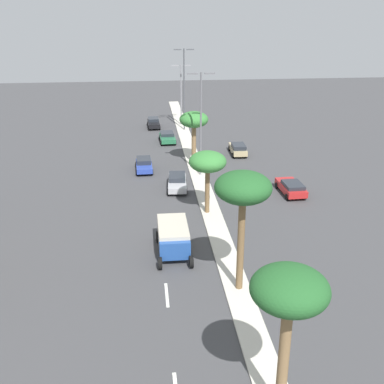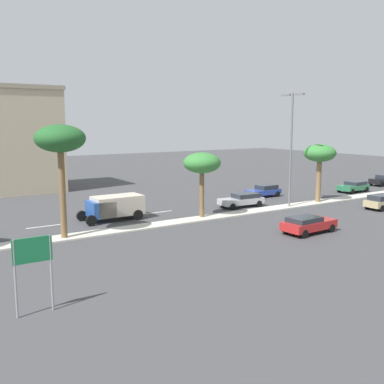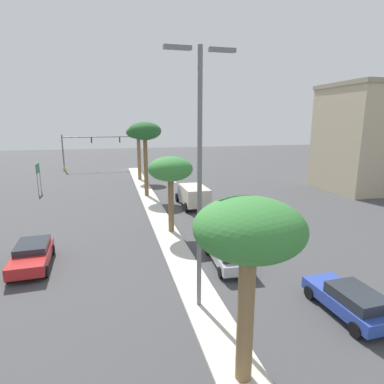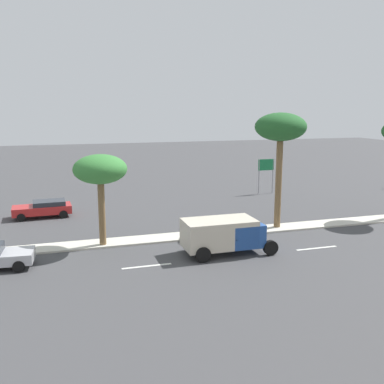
{
  "view_description": "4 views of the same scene",
  "coord_description": "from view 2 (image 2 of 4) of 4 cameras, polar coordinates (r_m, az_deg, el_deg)",
  "views": [
    {
      "loc": [
        -5.84,
        -4.62,
        18.0
      ],
      "look_at": [
        -2.13,
        31.47,
        3.52
      ],
      "focal_mm": 44.76,
      "sensor_mm": 36.0,
      "label": 1
    },
    {
      "loc": [
        32.09,
        12.74,
        8.5
      ],
      "look_at": [
        0.61,
        33.23,
        2.63
      ],
      "focal_mm": 42.08,
      "sensor_mm": 36.0,
      "label": 2
    },
    {
      "loc": [
        3.78,
        57.83,
        8.36
      ],
      "look_at": [
        -3.62,
        28.66,
        1.67
      ],
      "focal_mm": 29.73,
      "sensor_mm": 36.0,
      "label": 3
    },
    {
      "loc": [
        -27.59,
        37.32,
        8.71
      ],
      "look_at": [
        1.95,
        28.29,
        2.7
      ],
      "focal_mm": 41.02,
      "sensor_mm": 36.0,
      "label": 4
    }
  ],
  "objects": [
    {
      "name": "palm_tree_near",
      "position": [
        49.03,
        15.88,
        4.58
      ],
      "size": [
        3.36,
        3.36,
        6.09
      ],
      "color": "olive",
      "rests_on": "median_curb"
    },
    {
      "name": "street_lamp_inboard",
      "position": [
        45.48,
        12.46,
        6.22
      ],
      "size": [
        2.9,
        0.24,
        11.14
      ],
      "color": "slate",
      "rests_on": "median_curb"
    },
    {
      "name": "median_curb",
      "position": [
        45.25,
        10.55,
        -2.02
      ],
      "size": [
        1.8,
        86.99,
        0.12
      ],
      "primitive_type": "cube",
      "color": "beige",
      "rests_on": "ground"
    },
    {
      "name": "lane_stripe_rear",
      "position": [
        38.97,
        -18.29,
        -4.17
      ],
      "size": [
        0.2,
        2.8,
        0.01
      ],
      "primitive_type": "cube",
      "color": "silver",
      "rests_on": "ground"
    },
    {
      "name": "box_truck",
      "position": [
        39.76,
        -10.01,
        -1.82
      ],
      "size": [
        2.54,
        5.46,
        2.11
      ],
      "color": "#234C99",
      "rests_on": "ground"
    },
    {
      "name": "sedan_red_right",
      "position": [
        35.87,
        14.49,
        -3.92
      ],
      "size": [
        2.22,
        4.58,
        1.32
      ],
      "color": "red",
      "rests_on": "ground"
    },
    {
      "name": "palm_tree_front",
      "position": [
        39.51,
        1.27,
        3.57
      ],
      "size": [
        3.31,
        3.31,
        5.74
      ],
      "color": "brown",
      "rests_on": "median_curb"
    },
    {
      "name": "palm_tree_outboard",
      "position": [
        33.43,
        -16.37,
        6.19
      ],
      "size": [
        3.6,
        3.6,
        8.21
      ],
      "color": "brown",
      "rests_on": "median_curb"
    },
    {
      "name": "sedan_green_far",
      "position": [
        58.41,
        19.81,
        0.69
      ],
      "size": [
        2.23,
        4.17,
        1.3
      ],
      "color": "#287047",
      "rests_on": "ground"
    },
    {
      "name": "directional_road_sign",
      "position": [
        21.13,
        -19.54,
        -7.91
      ],
      "size": [
        0.1,
        1.72,
        3.52
      ],
      "color": "gray",
      "rests_on": "ground"
    },
    {
      "name": "sedan_blue_outboard",
      "position": [
        52.07,
        9.13,
        0.18
      ],
      "size": [
        1.99,
        4.2,
        1.36
      ],
      "color": "#2D47AD",
      "rests_on": "ground"
    },
    {
      "name": "ground_plane",
      "position": [
        39.34,
        0.25,
        -3.6
      ],
      "size": [
        160.0,
        160.0,
        0.0
      ],
      "primitive_type": "plane",
      "color": "#424244"
    },
    {
      "name": "sedan_silver_rear",
      "position": [
        45.69,
        6.37,
        -0.97
      ],
      "size": [
        2.22,
        4.71,
        1.35
      ],
      "color": "#B2B2B7",
      "rests_on": "ground"
    },
    {
      "name": "sedan_tan_mid",
      "position": [
        48.2,
        23.16,
        -1.08
      ],
      "size": [
        1.94,
        4.52,
        1.43
      ],
      "color": "tan",
      "rests_on": "ground"
    },
    {
      "name": "sedan_black_trailing",
      "position": [
        66.12,
        23.07,
        1.45
      ],
      "size": [
        1.97,
        4.09,
        1.43
      ],
      "color": "black",
      "rests_on": "ground"
    },
    {
      "name": "lane_stripe_right",
      "position": [
        42.89,
        -4.21,
        -2.57
      ],
      "size": [
        0.2,
        2.8,
        0.01
      ],
      "primitive_type": "cube",
      "color": "silver",
      "rests_on": "ground"
    },
    {
      "name": "commercial_building",
      "position": [
        59.63,
        -21.06,
        6.25
      ],
      "size": [
        9.36,
        9.14,
        12.73
      ],
      "color": "tan",
      "rests_on": "ground"
    }
  ]
}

